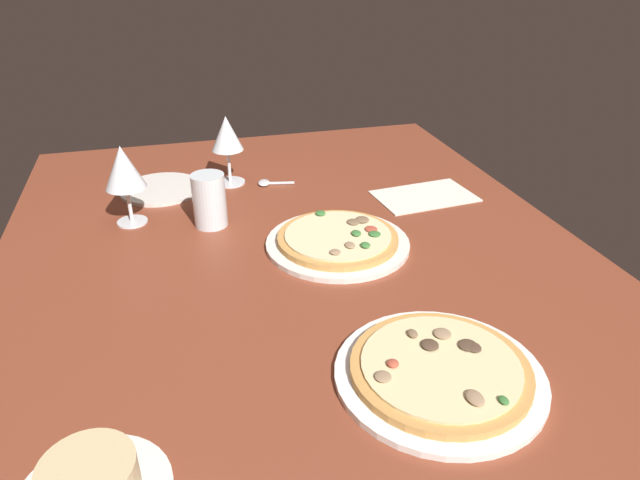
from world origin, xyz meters
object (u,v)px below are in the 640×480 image
at_px(pizza_side, 440,371).
at_px(wine_glass_far, 227,136).
at_px(pizza_main, 338,240).
at_px(water_glass, 210,204).
at_px(spoon, 266,183).
at_px(wine_glass_near, 124,170).
at_px(side_plate, 161,189).
at_px(paper_menu, 424,196).

xyz_separation_m(pizza_side, wine_glass_far, (0.76, 0.18, 0.11)).
xyz_separation_m(pizza_main, water_glass, (0.16, 0.23, 0.04)).
height_order(pizza_side, spoon, pizza_side).
bearing_deg(wine_glass_far, water_glass, 162.81).
relative_size(pizza_main, wine_glass_far, 1.68).
bearing_deg(wine_glass_near, pizza_side, -145.86).
bearing_deg(side_plate, wine_glass_near, 158.43).
xyz_separation_m(wine_glass_near, paper_menu, (-0.04, -0.64, -0.12)).
distance_m(pizza_side, wine_glass_far, 0.79).
height_order(pizza_side, wine_glass_far, wine_glass_far).
bearing_deg(pizza_side, paper_menu, -22.37).
bearing_deg(side_plate, wine_glass_far, -88.48).
xyz_separation_m(pizza_main, wine_glass_far, (0.37, 0.16, 0.11)).
xyz_separation_m(water_glass, side_plate, (0.21, 0.10, -0.04)).
xyz_separation_m(wine_glass_near, side_plate, (0.16, -0.06, -0.11)).
bearing_deg(paper_menu, side_plate, 66.02).
xyz_separation_m(wine_glass_far, wine_glass_near, (-0.16, 0.22, -0.00)).
distance_m(water_glass, spoon, 0.24).
height_order(paper_menu, spoon, spoon).
bearing_deg(wine_glass_near, pizza_main, -118.50).
bearing_deg(pizza_main, side_plate, 41.35).
bearing_deg(spoon, pizza_side, -171.98).
bearing_deg(spoon, wine_glass_near, 112.69).
bearing_deg(spoon, water_glass, 140.83).
height_order(wine_glass_near, spoon, wine_glass_near).
relative_size(wine_glass_far, side_plate, 0.87).
xyz_separation_m(pizza_main, pizza_side, (-0.39, -0.02, 0.00)).
relative_size(pizza_side, side_plate, 1.51).
bearing_deg(pizza_main, wine_glass_near, 61.50).
relative_size(wine_glass_near, spoon, 1.78).
bearing_deg(wine_glass_near, side_plate, -21.57).
distance_m(wine_glass_far, spoon, 0.14).
distance_m(pizza_side, paper_menu, 0.61).
distance_m(pizza_main, wine_glass_near, 0.45).
distance_m(pizza_side, side_plate, 0.83).
bearing_deg(water_glass, spoon, -39.17).
bearing_deg(water_glass, wine_glass_near, 71.44).
distance_m(wine_glass_far, side_plate, 0.20).
distance_m(wine_glass_near, paper_menu, 0.65).
bearing_deg(pizza_main, water_glass, 55.45).
height_order(pizza_side, side_plate, pizza_side).
distance_m(wine_glass_far, paper_menu, 0.48).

